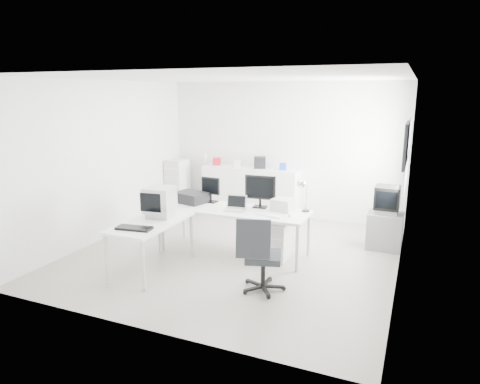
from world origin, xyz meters
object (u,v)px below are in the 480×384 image
at_px(lcd_monitor_small, 211,190).
at_px(filing_cabinet, 178,185).
at_px(crt_tv, 387,200).
at_px(drawer_pedestal, 276,240).
at_px(side_desk, 152,246).
at_px(office_chair, 263,253).
at_px(lcd_monitor_large, 260,192).
at_px(tv_cabinet, 385,231).
at_px(crt_monitor, 160,202).
at_px(main_desk, 234,231).
at_px(sideboard, 251,191).
at_px(inkjet_printer, 191,197).
at_px(laptop, 235,203).
at_px(laser_printer, 283,205).

distance_m(lcd_monitor_small, filing_cabinet, 2.45).
bearing_deg(crt_tv, drawer_pedestal, -143.90).
distance_m(side_desk, lcd_monitor_small, 1.50).
height_order(office_chair, filing_cabinet, filing_cabinet).
bearing_deg(lcd_monitor_large, tv_cabinet, 22.96).
bearing_deg(crt_monitor, side_desk, -97.48).
relative_size(lcd_monitor_small, filing_cabinet, 0.38).
xyz_separation_m(main_desk, sideboard, (-0.58, 2.20, 0.14)).
relative_size(side_desk, crt_monitor, 2.93).
distance_m(side_desk, crt_tv, 3.88).
bearing_deg(inkjet_printer, side_desk, -75.70).
height_order(crt_monitor, filing_cabinet, crt_monitor).
height_order(inkjet_printer, crt_tv, crt_tv).
relative_size(drawer_pedestal, laptop, 1.60).
xyz_separation_m(laptop, crt_tv, (2.20, 1.28, -0.03)).
xyz_separation_m(side_desk, drawer_pedestal, (1.55, 1.15, -0.08)).
xyz_separation_m(main_desk, drawer_pedestal, (0.70, 0.05, -0.08)).
xyz_separation_m(main_desk, inkjet_printer, (-0.85, 0.10, 0.46)).
bearing_deg(drawer_pedestal, crt_monitor, -149.86).
distance_m(drawer_pedestal, sideboard, 2.51).
bearing_deg(filing_cabinet, tv_cabinet, -9.94).
xyz_separation_m(inkjet_printer, laptop, (0.90, -0.20, 0.03)).
relative_size(laser_printer, filing_cabinet, 0.29).
height_order(inkjet_printer, lcd_monitor_small, lcd_monitor_small).
relative_size(inkjet_printer, lcd_monitor_small, 1.18).
relative_size(crt_monitor, tv_cabinet, 0.77).
distance_m(drawer_pedestal, crt_monitor, 1.92).
relative_size(main_desk, lcd_monitor_small, 5.62).
height_order(drawer_pedestal, office_chair, office_chair).
bearing_deg(lcd_monitor_large, laser_printer, -7.43).
relative_size(drawer_pedestal, inkjet_printer, 1.19).
bearing_deg(sideboard, filing_cabinet, -172.33).
height_order(laser_printer, tv_cabinet, laser_printer).
relative_size(lcd_monitor_large, sideboard, 0.26).
bearing_deg(side_desk, main_desk, 52.31).
distance_m(lcd_monitor_small, office_chair, 2.03).
relative_size(side_desk, office_chair, 1.35).
bearing_deg(drawer_pedestal, sideboard, 120.75).
xyz_separation_m(lcd_monitor_large, office_chair, (0.55, -1.35, -0.50)).
xyz_separation_m(lcd_monitor_large, filing_cabinet, (-2.60, 1.72, -0.45)).
bearing_deg(drawer_pedestal, side_desk, -143.43).
bearing_deg(laser_printer, sideboard, 135.40).
bearing_deg(laser_printer, lcd_monitor_small, -169.80).
bearing_deg(crt_tv, sideboard, 160.29).
distance_m(main_desk, tv_cabinet, 2.55).
bearing_deg(sideboard, office_chair, -65.93).
bearing_deg(main_desk, sideboard, 104.71).
relative_size(main_desk, side_desk, 1.71).
height_order(drawer_pedestal, filing_cabinet, filing_cabinet).
bearing_deg(lcd_monitor_large, lcd_monitor_small, 176.86).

